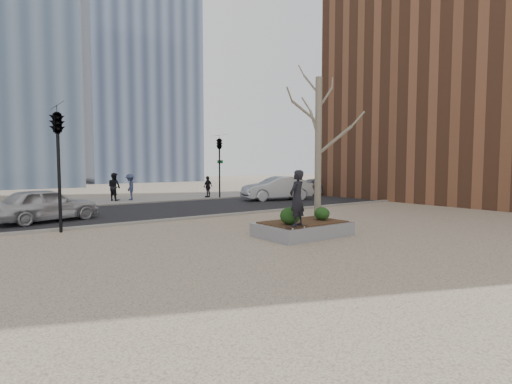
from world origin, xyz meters
TOP-DOWN VIEW (x-y plane):
  - ground at (0.00, 0.00)m, footprint 120.00×120.00m
  - street at (0.00, 10.00)m, footprint 60.00×8.00m
  - far_sidewalk at (0.00, 17.00)m, footprint 60.00×6.00m
  - planter at (1.00, 0.00)m, footprint 3.00×2.00m
  - planter_mulch at (1.00, 0.00)m, footprint 2.70×1.70m
  - sycamore_tree at (2.00, 0.30)m, footprint 2.80×2.80m
  - shrub_left at (0.22, -0.25)m, footprint 0.66×0.66m
  - shrub_middle at (0.78, 0.52)m, footprint 0.49×0.49m
  - shrub_right at (1.78, -0.14)m, footprint 0.53×0.53m
  - skateboard at (0.02, -0.79)m, footprint 0.79×0.26m
  - skateboarder at (0.02, -0.79)m, footprint 0.73×0.60m
  - police_car at (-5.49, 8.75)m, footprint 4.46×2.75m
  - car_silver at (8.82, 10.94)m, footprint 5.06×2.87m
  - car_third at (13.73, 12.65)m, footprint 4.67×2.95m
  - pedestrian_a at (-0.24, 16.84)m, footprint 0.99×1.10m
  - pedestrian_b at (0.73, 16.61)m, footprint 0.85×1.23m
  - pedestrian_c at (6.05, 15.49)m, footprint 0.98×0.67m
  - traffic_light_near at (-5.50, 5.60)m, footprint 0.60×2.48m
  - traffic_light_far at (6.50, 14.60)m, footprint 0.60×2.48m

SIDE VIEW (x-z plane):
  - ground at x=0.00m, z-range 0.00..0.00m
  - street at x=0.00m, z-range 0.00..0.02m
  - far_sidewalk at x=0.00m, z-range 0.00..0.02m
  - planter at x=1.00m, z-range 0.00..0.45m
  - planter_mulch at x=1.00m, z-range 0.45..0.49m
  - skateboard at x=0.02m, z-range 0.45..0.53m
  - car_third at x=13.73m, z-range 0.02..1.28m
  - shrub_middle at x=0.78m, z-range 0.49..0.90m
  - shrub_right at x=1.78m, z-range 0.49..0.94m
  - police_car at x=-5.49m, z-range 0.02..1.44m
  - shrub_left at x=0.22m, z-range 0.49..1.05m
  - pedestrian_c at x=6.05m, z-range 0.02..1.57m
  - car_silver at x=8.82m, z-range 0.02..1.60m
  - pedestrian_b at x=0.73m, z-range 0.02..1.77m
  - pedestrian_a at x=-0.24m, z-range 0.02..1.86m
  - skateboarder at x=0.02m, z-range 0.53..2.25m
  - traffic_light_near at x=-5.50m, z-range 0.00..4.50m
  - traffic_light_far at x=6.50m, z-range 0.00..4.50m
  - sycamore_tree at x=2.00m, z-range 0.49..7.09m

